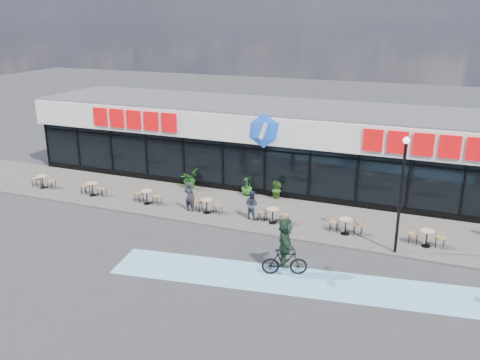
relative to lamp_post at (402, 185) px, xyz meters
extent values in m
plane|color=#28282B|center=(-7.45, -2.30, -3.07)|extent=(120.00, 120.00, 0.00)
cube|color=#534E4A|center=(-7.45, 2.20, -3.02)|extent=(44.00, 5.00, 0.10)
cube|color=#6BA4CA|center=(-3.45, -3.80, -3.06)|extent=(14.17, 4.13, 0.01)
cube|color=black|center=(-7.45, 7.70, -1.57)|extent=(30.00, 6.00, 3.00)
cube|color=beige|center=(-7.45, 7.55, 0.68)|extent=(30.60, 6.30, 1.50)
cube|color=#47474C|center=(-7.45, 7.70, 1.48)|extent=(30.60, 6.30, 0.10)
cube|color=navy|center=(-7.45, 4.66, -0.02)|extent=(30.60, 0.08, 0.18)
cube|color=black|center=(-7.45, 4.67, -0.42)|extent=(30.00, 0.06, 0.08)
cube|color=black|center=(-7.45, 4.68, -2.87)|extent=(30.00, 0.10, 0.40)
cube|color=red|center=(-15.45, 4.40, 0.73)|extent=(5.63, 0.18, 1.10)
cube|color=red|center=(0.55, 4.40, 0.73)|extent=(5.63, 0.18, 1.10)
ellipsoid|color=blue|center=(-7.45, 4.40, 0.73)|extent=(1.90, 0.24, 1.90)
cylinder|color=black|center=(-22.45, 4.67, -1.57)|extent=(0.10, 0.10, 3.00)
cylinder|color=black|center=(-19.95, 4.67, -1.57)|extent=(0.10, 0.10, 3.00)
cylinder|color=black|center=(-17.45, 4.67, -1.57)|extent=(0.10, 0.10, 3.00)
cylinder|color=black|center=(-14.95, 4.67, -1.57)|extent=(0.10, 0.10, 3.00)
cylinder|color=black|center=(-12.45, 4.67, -1.57)|extent=(0.10, 0.10, 3.00)
cylinder|color=black|center=(-9.95, 4.67, -1.57)|extent=(0.10, 0.10, 3.00)
cylinder|color=black|center=(-7.45, 4.67, -1.57)|extent=(0.10, 0.10, 3.00)
cylinder|color=black|center=(-4.95, 4.67, -1.57)|extent=(0.10, 0.10, 3.00)
cylinder|color=black|center=(-2.45, 4.67, -1.57)|extent=(0.10, 0.10, 3.00)
cylinder|color=black|center=(0.05, 4.67, -1.57)|extent=(0.10, 0.10, 3.00)
cylinder|color=black|center=(2.55, 4.67, -1.57)|extent=(0.10, 0.10, 3.00)
cylinder|color=black|center=(0.00, 0.00, -0.60)|extent=(0.12, 0.12, 4.74)
sphere|color=#FFF2CC|center=(0.00, 0.00, 1.87)|extent=(0.28, 0.28, 0.28)
cylinder|color=tan|center=(-19.73, 1.06, -2.25)|extent=(0.60, 0.60, 0.04)
cylinder|color=black|center=(-19.73, 1.06, -2.60)|extent=(0.06, 0.06, 0.70)
cylinder|color=black|center=(-19.73, 1.06, -2.96)|extent=(0.40, 0.40, 0.02)
cylinder|color=tan|center=(-16.25, 1.06, -2.25)|extent=(0.60, 0.60, 0.04)
cylinder|color=black|center=(-16.25, 1.06, -2.60)|extent=(0.06, 0.06, 0.70)
cylinder|color=black|center=(-16.25, 1.06, -2.96)|extent=(0.40, 0.40, 0.02)
cylinder|color=tan|center=(-12.76, 1.06, -2.25)|extent=(0.60, 0.60, 0.04)
cylinder|color=black|center=(-12.76, 1.06, -2.60)|extent=(0.06, 0.06, 0.70)
cylinder|color=black|center=(-12.76, 1.06, -2.96)|extent=(0.40, 0.40, 0.02)
cylinder|color=tan|center=(-9.27, 1.06, -2.25)|extent=(0.60, 0.60, 0.04)
cylinder|color=black|center=(-9.27, 1.06, -2.60)|extent=(0.06, 0.06, 0.70)
cylinder|color=black|center=(-9.27, 1.06, -2.96)|extent=(0.40, 0.40, 0.02)
cylinder|color=tan|center=(-5.79, 1.06, -2.25)|extent=(0.60, 0.60, 0.04)
cylinder|color=black|center=(-5.79, 1.06, -2.60)|extent=(0.06, 0.06, 0.70)
cylinder|color=black|center=(-5.79, 1.06, -2.96)|extent=(0.40, 0.40, 0.02)
cylinder|color=tan|center=(-2.30, 1.06, -2.25)|extent=(0.60, 0.60, 0.04)
cylinder|color=black|center=(-2.30, 1.06, -2.60)|extent=(0.06, 0.06, 0.70)
cylinder|color=black|center=(-2.30, 1.06, -2.96)|extent=(0.40, 0.40, 0.02)
cylinder|color=tan|center=(1.18, 1.06, -2.25)|extent=(0.60, 0.60, 0.04)
cylinder|color=black|center=(1.18, 1.06, -2.60)|extent=(0.06, 0.06, 0.70)
cylinder|color=black|center=(1.18, 1.06, -2.96)|extent=(0.40, 0.40, 0.02)
imported|color=#1C4D16|center=(-11.86, 4.18, -2.41)|extent=(0.95, 1.07, 1.13)
imported|color=#1E4C15|center=(-8.34, 4.27, -2.43)|extent=(0.66, 0.66, 1.09)
imported|color=#284C15|center=(-6.62, 4.34, -2.42)|extent=(0.77, 0.75, 1.09)
imported|color=black|center=(-10.19, 1.00, -2.20)|extent=(0.59, 0.41, 1.55)
imported|color=#272C3D|center=(-6.92, 1.20, -2.24)|extent=(0.81, 0.70, 1.45)
imported|color=black|center=(-3.82, -3.42, -2.54)|extent=(1.84, 1.09, 1.07)
imported|color=#1A2F1E|center=(-3.82, -3.42, -1.68)|extent=(1.14, 1.84, 1.89)
camera|label=1|loc=(1.12, -20.46, 6.60)|focal=38.00mm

